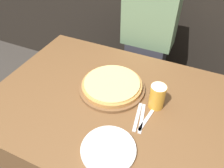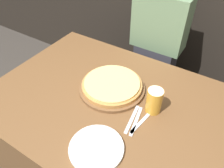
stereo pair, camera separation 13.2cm
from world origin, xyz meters
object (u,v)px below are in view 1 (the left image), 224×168
Objects in this scene: fork at (137,117)px; diner_person at (146,51)px; dinner_knife at (142,118)px; pizza_on_board at (112,86)px; beer_glass at (157,96)px; spoon at (146,120)px; dinner_plate at (108,149)px.

diner_person reaches higher than fork.
diner_person is (-0.22, 0.79, -0.10)m from dinner_knife.
pizza_on_board is at bearing -92.29° from diner_person.
beer_glass is at bearing 71.25° from dinner_knife.
fork and dinner_knife have the same top height.
spoon is at bearing 0.00° from dinner_knife.
spoon is at bearing 66.70° from dinner_plate.
spoon is (-0.02, -0.12, -0.08)m from beer_glass.
dinner_knife is (-0.04, -0.12, -0.08)m from beer_glass.
fork is (0.22, -0.15, -0.02)m from pizza_on_board.
fork is at bearing 180.00° from spoon.
beer_glass is at bearing -5.26° from pizza_on_board.
dinner_plate is (-0.12, -0.37, -0.07)m from beer_glass.
pizza_on_board is at bearing 146.11° from fork.
dinner_plate is 1.29× the size of fork.
pizza_on_board is 0.31m from spoon.
fork is 0.03m from dinner_knife.
diner_person is (0.03, 0.64, -0.12)m from pizza_on_board.
pizza_on_board is 1.99× the size of dinner_knife.
dinner_knife is at bearing 71.74° from dinner_plate.
pizza_on_board is at bearing 148.93° from dinner_knife.
beer_glass reaches higher than dinner_plate.
dinner_knife and spoon have the same top height.
fork is at bearing -118.72° from beer_glass.
pizza_on_board is 0.26m from fork.
dinner_plate reaches higher than dinner_knife.
beer_glass reaches higher than dinner_knife.
diner_person reaches higher than dinner_plate.
spoon is at bearing -72.99° from diner_person.
dinner_knife is (0.08, 0.25, -0.01)m from dinner_plate.
dinner_plate reaches higher than fork.
fork is at bearing 180.00° from dinner_knife.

